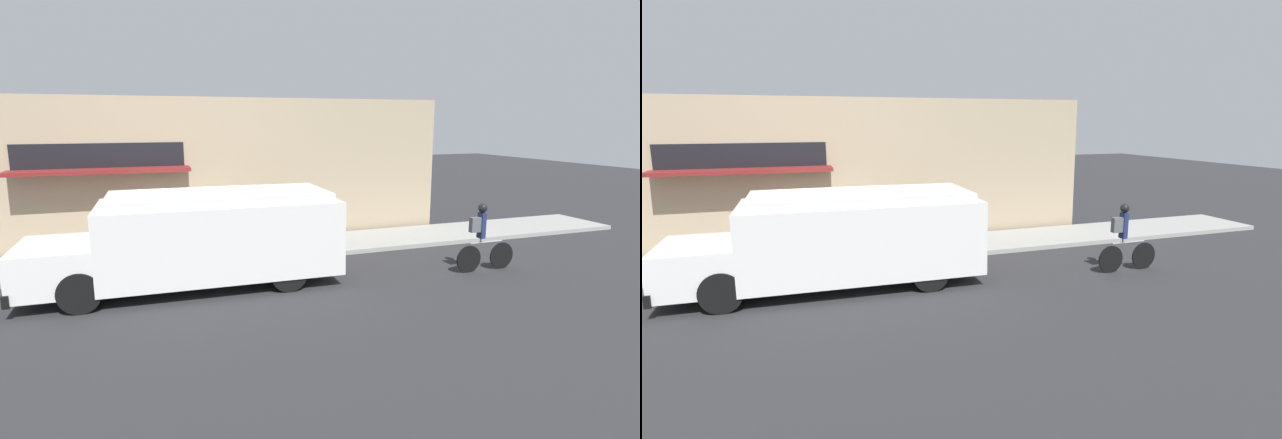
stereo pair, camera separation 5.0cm
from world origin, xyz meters
TOP-DOWN VIEW (x-y plane):
  - ground_plane at (0.00, 0.00)m, footprint 70.00×70.00m
  - sidewalk at (0.00, 1.14)m, footprint 28.00×2.29m
  - storefront at (-0.08, 2.52)m, footprint 16.73×1.01m
  - school_bus at (0.16, -1.27)m, footprint 6.77×2.82m
  - cyclist at (6.74, -2.49)m, footprint 1.65×0.22m
  - trash_bin at (2.67, 1.62)m, footprint 0.48×0.48m

SIDE VIEW (x-z plane):
  - ground_plane at x=0.00m, z-range 0.00..0.00m
  - sidewalk at x=0.00m, z-range 0.00..0.12m
  - trash_bin at x=2.67m, z-range 0.13..0.93m
  - cyclist at x=6.74m, z-range -0.02..1.68m
  - school_bus at x=0.16m, z-range 0.05..2.16m
  - storefront at x=-0.08m, z-range 0.01..4.34m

